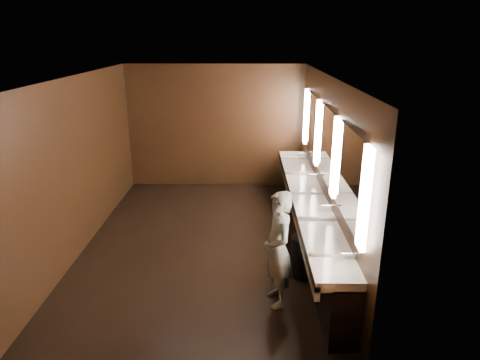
{
  "coord_description": "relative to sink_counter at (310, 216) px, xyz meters",
  "views": [
    {
      "loc": [
        0.72,
        -6.63,
        3.4
      ],
      "look_at": [
        0.61,
        0.0,
        1.14
      ],
      "focal_mm": 32.0,
      "sensor_mm": 36.0,
      "label": 1
    }
  ],
  "objects": [
    {
      "name": "wall_right",
      "position": [
        0.21,
        0.0,
        0.9
      ],
      "size": [
        0.02,
        6.0,
        2.8
      ],
      "primitive_type": "cube",
      "color": "black",
      "rests_on": "floor"
    },
    {
      "name": "wall_back",
      "position": [
        -1.79,
        3.0,
        0.9
      ],
      "size": [
        4.0,
        0.02,
        2.8
      ],
      "primitive_type": "cube",
      "color": "black",
      "rests_on": "floor"
    },
    {
      "name": "ceiling",
      "position": [
        -1.79,
        0.0,
        2.3
      ],
      "size": [
        4.0,
        6.0,
        0.02
      ],
      "primitive_type": "cube",
      "color": "#2D2D2B",
      "rests_on": "wall_back"
    },
    {
      "name": "floor",
      "position": [
        -1.79,
        0.0,
        -0.5
      ],
      "size": [
        6.0,
        6.0,
        0.0
      ],
      "primitive_type": "plane",
      "color": "black",
      "rests_on": "ground"
    },
    {
      "name": "mirror_band",
      "position": [
        0.19,
        -0.0,
        1.25
      ],
      "size": [
        0.06,
        5.03,
        1.15
      ],
      "color": "#FFE1D1",
      "rests_on": "wall_right"
    },
    {
      "name": "wall_left",
      "position": [
        -3.79,
        0.0,
        0.9
      ],
      "size": [
        0.02,
        6.0,
        2.8
      ],
      "primitive_type": "cube",
      "color": "black",
      "rests_on": "floor"
    },
    {
      "name": "trash_bin",
      "position": [
        -0.22,
        -1.03,
        -0.19
      ],
      "size": [
        0.52,
        0.52,
        0.62
      ],
      "primitive_type": "cylinder",
      "rotation": [
        0.0,
        0.0,
        0.39
      ],
      "color": "black",
      "rests_on": "floor"
    },
    {
      "name": "sink_counter",
      "position": [
        0.0,
        0.0,
        0.0
      ],
      "size": [
        0.55,
        5.4,
        1.01
      ],
      "color": "black",
      "rests_on": "floor"
    },
    {
      "name": "wall_front",
      "position": [
        -1.79,
        -3.0,
        0.9
      ],
      "size": [
        4.0,
        0.02,
        2.8
      ],
      "primitive_type": "cube",
      "color": "black",
      "rests_on": "floor"
    },
    {
      "name": "person",
      "position": [
        -0.67,
        -1.71,
        0.29
      ],
      "size": [
        0.49,
        0.64,
        1.57
      ],
      "primitive_type": "imported",
      "rotation": [
        0.0,
        0.0,
        -1.35
      ],
      "color": "#8DC3D3",
      "rests_on": "floor"
    }
  ]
}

